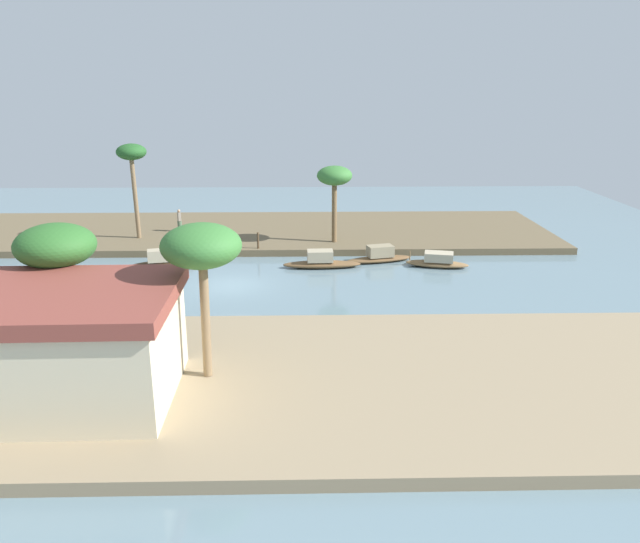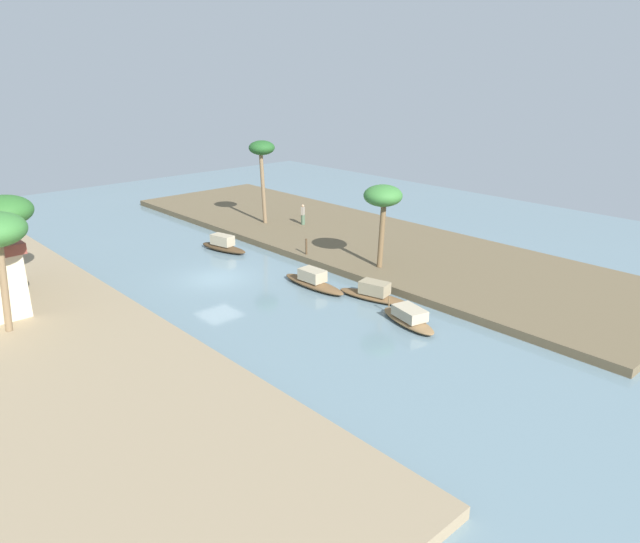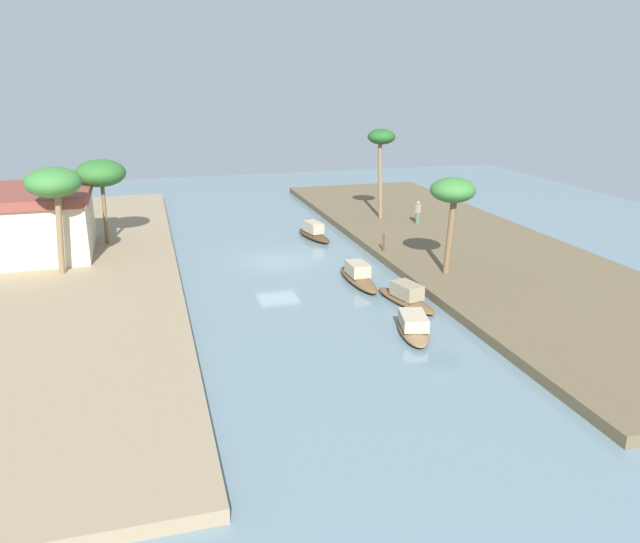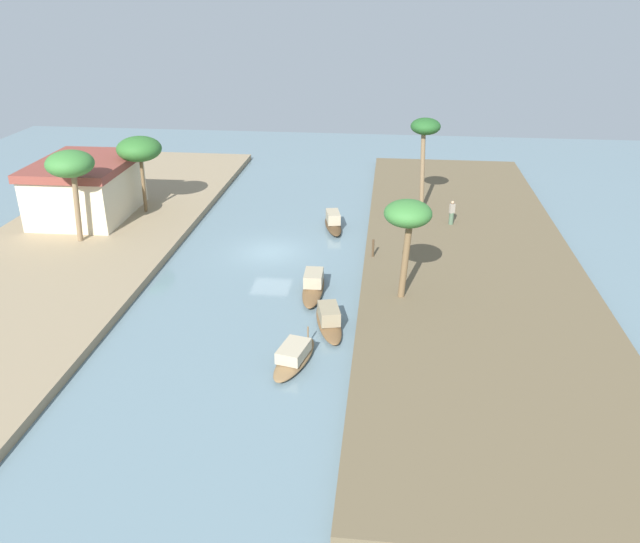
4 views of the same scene
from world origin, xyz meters
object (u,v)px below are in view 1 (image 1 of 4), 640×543
(palm_tree_left_near, at_px, (335,178))
(sampan_upstream_small, at_px, (438,261))
(palm_tree_left_far, at_px, (132,157))
(sampan_foreground, at_px, (321,262))
(person_on_near_bank, at_px, (179,222))
(mooring_post, at_px, (258,240))
(sampan_open_hull, at_px, (380,256))
(palm_tree_right_tall, at_px, (201,248))
(palm_tree_right_short, at_px, (55,246))
(riverside_building, at_px, (59,344))
(sampan_with_tall_canopy, at_px, (163,261))

(palm_tree_left_near, bearing_deg, sampan_upstream_small, 142.37)
(palm_tree_left_far, bearing_deg, sampan_foreground, 154.45)
(person_on_near_bank, height_order, mooring_post, person_on_near_bank)
(sampan_upstream_small, xyz_separation_m, palm_tree_left_near, (6.42, -4.95, 4.64))
(sampan_open_hull, relative_size, palm_tree_right_tall, 0.77)
(sampan_upstream_small, distance_m, palm_tree_left_near, 9.34)
(mooring_post, bearing_deg, palm_tree_right_tall, 88.42)
(mooring_post, xyz_separation_m, palm_tree_right_short, (6.64, 16.88, 4.05))
(sampan_foreground, distance_m, palm_tree_right_tall, 17.25)
(riverside_building, bearing_deg, mooring_post, -105.60)
(sampan_with_tall_canopy, height_order, palm_tree_left_near, palm_tree_left_near)
(person_on_near_bank, distance_m, palm_tree_left_far, 6.11)
(riverside_building, bearing_deg, palm_tree_left_near, -116.40)
(person_on_near_bank, xyz_separation_m, palm_tree_left_near, (-11.63, 3.39, 3.80))
(person_on_near_bank, bearing_deg, palm_tree_right_short, -27.19)
(palm_tree_right_tall, bearing_deg, palm_tree_left_far, -69.13)
(sampan_foreground, relative_size, palm_tree_left_near, 0.93)
(sampan_open_hull, relative_size, person_on_near_bank, 2.72)
(palm_tree_left_near, height_order, palm_tree_right_short, palm_tree_right_short)
(sampan_with_tall_canopy, xyz_separation_m, sampan_open_hull, (-13.95, -1.07, -0.05))
(palm_tree_left_far, bearing_deg, palm_tree_right_tall, 110.87)
(sampan_with_tall_canopy, xyz_separation_m, person_on_near_bank, (0.50, -8.20, 0.77))
(mooring_post, bearing_deg, sampan_upstream_small, 164.97)
(sampan_with_tall_canopy, xyz_separation_m, mooring_post, (-5.84, -2.99, 0.58))
(sampan_open_hull, distance_m, sampan_upstream_small, 3.80)
(person_on_near_bank, bearing_deg, sampan_upstream_small, 38.76)
(sampan_open_hull, height_order, sampan_upstream_small, sampan_open_hull)
(palm_tree_right_short, xyz_separation_m, riverside_building, (-1.27, 3.74, -2.57))
(sampan_foreground, height_order, palm_tree_right_short, palm_tree_right_short)
(sampan_foreground, bearing_deg, sampan_with_tall_canopy, -2.49)
(sampan_with_tall_canopy, xyz_separation_m, riverside_building, (-0.47, 17.63, 2.06))
(sampan_foreground, bearing_deg, riverside_building, 59.61)
(sampan_open_hull, height_order, riverside_building, riverside_building)
(sampan_upstream_small, relative_size, mooring_post, 3.74)
(sampan_open_hull, distance_m, riverside_building, 23.15)
(mooring_post, distance_m, palm_tree_right_short, 18.59)
(person_on_near_bank, height_order, palm_tree_right_tall, palm_tree_right_tall)
(riverside_building, bearing_deg, sampan_upstream_small, -135.32)
(palm_tree_left_far, height_order, palm_tree_right_short, palm_tree_left_far)
(person_on_near_bank, height_order, palm_tree_left_near, palm_tree_left_near)
(sampan_foreground, relative_size, sampan_open_hull, 1.09)
(sampan_foreground, xyz_separation_m, palm_tree_left_far, (13.19, -6.31, 5.95))
(palm_tree_right_tall, bearing_deg, sampan_upstream_small, -127.74)
(palm_tree_left_far, bearing_deg, person_on_near_bank, -141.58)
(mooring_post, relative_size, palm_tree_left_far, 0.16)
(person_on_near_bank, relative_size, palm_tree_left_near, 0.31)
(mooring_post, xyz_separation_m, palm_tree_left_far, (8.94, -3.14, 5.32))
(sampan_open_hull, height_order, palm_tree_right_tall, palm_tree_right_tall)
(sampan_with_tall_canopy, distance_m, palm_tree_right_tall, 17.55)
(sampan_with_tall_canopy, height_order, sampan_open_hull, sampan_with_tall_canopy)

